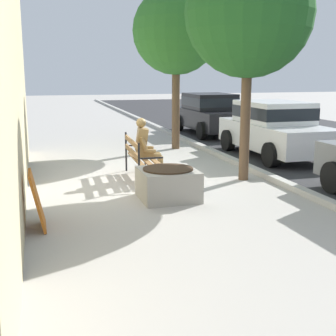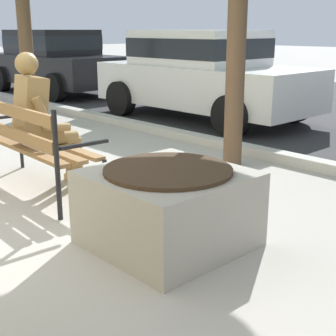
{
  "view_description": "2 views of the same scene",
  "coord_description": "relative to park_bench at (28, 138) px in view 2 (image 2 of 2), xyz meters",
  "views": [
    {
      "loc": [
        9.99,
        -2.1,
        2.37
      ],
      "look_at": [
        1.76,
        0.24,
        0.6
      ],
      "focal_mm": 49.69,
      "sensor_mm": 36.0,
      "label": 1
    },
    {
      "loc": [
        4.27,
        -2.1,
        1.58
      ],
      "look_at": [
        1.76,
        0.24,
        0.6
      ],
      "focal_mm": 52.28,
      "sensor_mm": 36.0,
      "label": 2
    }
  ],
  "objects": [
    {
      "name": "ground_plane",
      "position": [
        0.11,
        -0.09,
        -0.54
      ],
      "size": [
        80.0,
        80.0,
        0.0
      ],
      "primitive_type": "plane",
      "color": "#ADA8A0"
    },
    {
      "name": "parked_car_black",
      "position": [
        -6.78,
        4.3,
        0.3
      ],
      "size": [
        4.12,
        1.96,
        1.56
      ],
      "color": "black",
      "rests_on": "ground"
    },
    {
      "name": "curb_stone",
      "position": [
        0.11,
        2.81,
        -0.48
      ],
      "size": [
        60.0,
        0.2,
        0.12
      ],
      "primitive_type": "cube",
      "color": "#B2AFA8",
      "rests_on": "ground"
    },
    {
      "name": "park_bench",
      "position": [
        0.0,
        0.0,
        0.0
      ],
      "size": [
        1.82,
        0.6,
        0.95
      ],
      "color": "olive",
      "rests_on": "ground"
    },
    {
      "name": "parked_car_white",
      "position": [
        -1.7,
        4.3,
        0.3
      ],
      "size": [
        4.12,
        1.96,
        1.56
      ],
      "color": "silver",
      "rests_on": "ground"
    },
    {
      "name": "bronze_statue_seated",
      "position": [
        0.02,
        0.21,
        0.12
      ],
      "size": [
        0.71,
        0.78,
        1.37
      ],
      "color": "olive",
      "rests_on": "ground"
    },
    {
      "name": "concrete_planter",
      "position": [
        1.86,
        0.15,
        -0.25
      ],
      "size": [
        1.06,
        1.06,
        0.6
      ],
      "color": "gray",
      "rests_on": "ground"
    }
  ]
}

